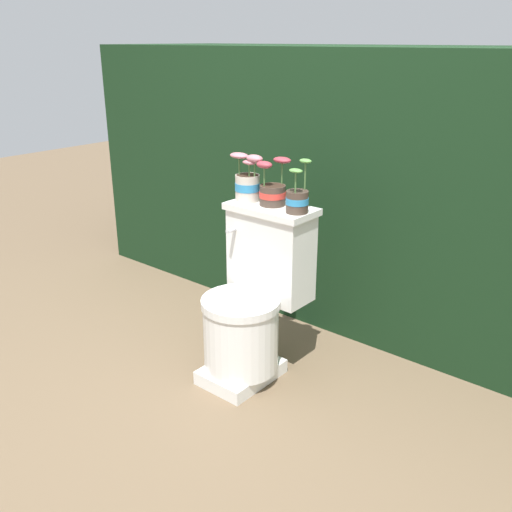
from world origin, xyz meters
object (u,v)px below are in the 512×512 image
at_px(potted_plant_left, 247,182).
at_px(potted_plant_midleft, 273,190).
at_px(toilet, 253,302).
at_px(potted_plant_middle, 297,198).

relative_size(potted_plant_left, potted_plant_midleft, 1.04).
relative_size(toilet, potted_plant_left, 3.60).
xyz_separation_m(toilet, potted_plant_middle, (0.15, 0.11, 0.49)).
bearing_deg(toilet, potted_plant_left, 138.09).
bearing_deg(potted_plant_left, toilet, -41.91).
height_order(toilet, potted_plant_midleft, potted_plant_midleft).
height_order(potted_plant_midleft, potted_plant_middle, potted_plant_middle).
bearing_deg(potted_plant_midleft, potted_plant_left, -172.45).
distance_m(toilet, potted_plant_middle, 0.53).
bearing_deg(potted_plant_middle, toilet, -143.42).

